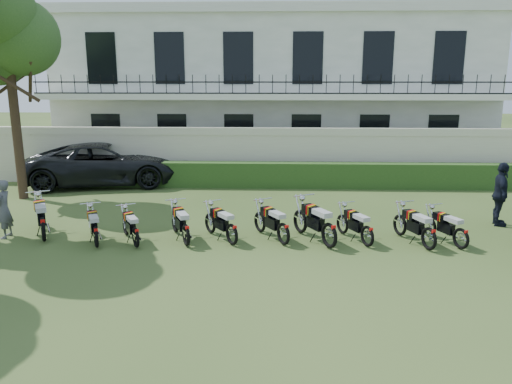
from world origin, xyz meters
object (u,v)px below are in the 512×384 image
at_px(officer_5, 501,194).
at_px(motorcycle_4, 232,229).
at_px(motorcycle_3, 186,230).
at_px(motorcycle_6, 329,229).
at_px(motorcycle_2, 136,232).
at_px(motorcycle_9, 461,233).
at_px(motorcycle_0, 43,223).
at_px(motorcycle_8, 429,233).
at_px(tree_west_near, 7,29).
at_px(motorcycle_7, 368,231).
at_px(motorcycle_5, 284,229).
at_px(inspector, 4,209).
at_px(suv, 105,164).
at_px(motorcycle_1, 96,232).

bearing_deg(officer_5, motorcycle_4, 118.37).
height_order(motorcycle_3, motorcycle_6, motorcycle_6).
xyz_separation_m(motorcycle_2, motorcycle_9, (8.29, 0.21, 0.01)).
height_order(motorcycle_0, motorcycle_8, motorcycle_0).
bearing_deg(motorcycle_8, officer_5, 20.41).
relative_size(motorcycle_0, motorcycle_6, 0.99).
distance_m(motorcycle_2, motorcycle_9, 8.29).
relative_size(tree_west_near, officer_5, 4.19).
relative_size(tree_west_near, motorcycle_7, 4.91).
relative_size(motorcycle_5, inspector, 1.01).
bearing_deg(officer_5, motorcycle_9, 152.69).
distance_m(motorcycle_8, inspector, 11.27).
distance_m(motorcycle_5, motorcycle_6, 1.18).
bearing_deg(motorcycle_5, motorcycle_3, 153.44).
xyz_separation_m(motorcycle_0, motorcycle_2, (2.59, -0.40, -0.09)).
distance_m(motorcycle_5, motorcycle_9, 4.51).
bearing_deg(motorcycle_2, suv, 84.60).
bearing_deg(motorcycle_4, motorcycle_3, 151.51).
distance_m(motorcycle_5, motorcycle_7, 2.16).
distance_m(motorcycle_4, motorcycle_9, 5.84).
bearing_deg(tree_west_near, suv, 48.19).
xyz_separation_m(motorcycle_8, inspector, (-11.24, 0.65, 0.34)).
distance_m(motorcycle_6, motorcycle_8, 2.50).
height_order(motorcycle_0, motorcycle_6, motorcycle_6).
height_order(tree_west_near, motorcycle_0, tree_west_near).
bearing_deg(suv, motorcycle_3, -160.91).
distance_m(motorcycle_9, suv, 13.83).
bearing_deg(officer_5, motorcycle_6, 126.63).
bearing_deg(motorcycle_5, motorcycle_8, -35.00).
relative_size(motorcycle_0, motorcycle_3, 1.08).
distance_m(motorcycle_7, motorcycle_8, 1.52).
xyz_separation_m(motorcycle_1, officer_5, (11.19, 2.49, 0.51)).
bearing_deg(motorcycle_4, motorcycle_5, -31.91).
height_order(motorcycle_7, motorcycle_8, motorcycle_8).
height_order(motorcycle_3, motorcycle_8, motorcycle_8).
xyz_separation_m(suv, officer_5, (13.52, -5.24, 0.09)).
xyz_separation_m(motorcycle_4, inspector, (-6.24, 0.44, 0.35)).
distance_m(motorcycle_3, officer_5, 9.20).
distance_m(motorcycle_1, motorcycle_8, 8.47).
relative_size(motorcycle_3, motorcycle_4, 1.13).
xyz_separation_m(motorcycle_7, suv, (-9.29, 7.38, 0.42)).
bearing_deg(motorcycle_4, motorcycle_9, -35.44).
bearing_deg(motorcycle_1, officer_5, -12.73).
xyz_separation_m(motorcycle_9, suv, (-11.63, 7.47, 0.42)).
distance_m(motorcycle_9, officer_5, 2.97).
xyz_separation_m(motorcycle_3, motorcycle_6, (3.68, -0.03, 0.06)).
bearing_deg(motorcycle_1, motorcycle_7, -22.45).
relative_size(motorcycle_4, motorcycle_9, 0.96).
bearing_deg(motorcycle_4, motorcycle_1, 150.86).
height_order(motorcycle_0, suv, suv).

